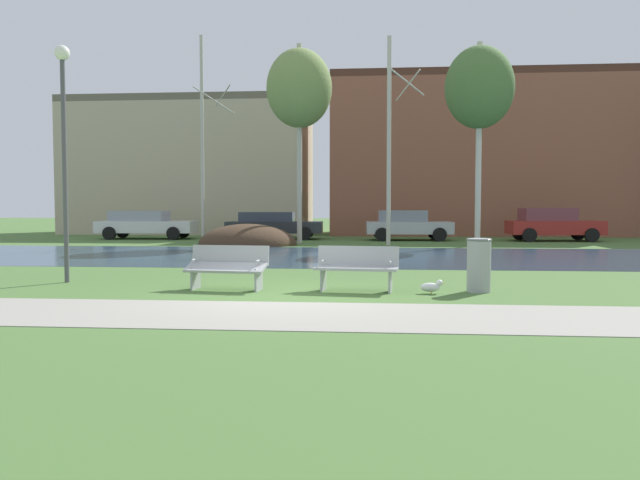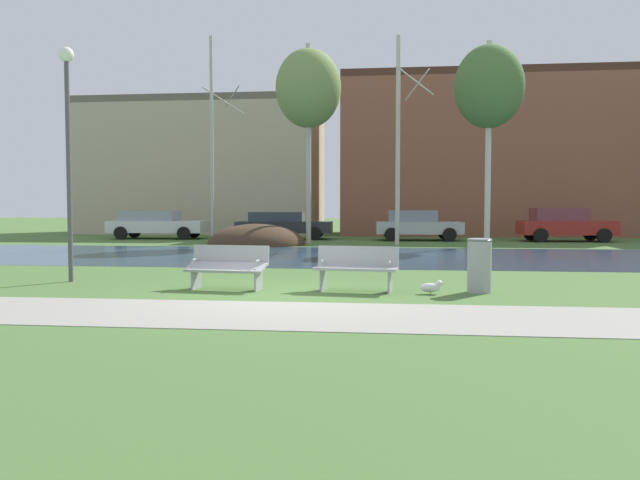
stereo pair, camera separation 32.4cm
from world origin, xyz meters
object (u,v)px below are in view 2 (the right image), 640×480
at_px(streetlamp, 68,125).
at_px(parked_sedan_second_dark, 283,224).
at_px(parked_hatch_third_silver, 417,225).
at_px(bench_left, 228,266).
at_px(seagull, 431,287).
at_px(parked_wagon_fourth_red, 564,224).
at_px(parked_van_nearest_white, 156,224).
at_px(trash_bin, 479,265).
at_px(bench_right, 356,267).

bearing_deg(streetlamp, parked_sedan_second_dark, 84.90).
bearing_deg(parked_hatch_third_silver, bench_left, -103.66).
distance_m(seagull, parked_wagon_fourth_red, 19.74).
height_order(parked_van_nearest_white, parked_wagon_fourth_red, parked_wagon_fourth_red).
bearing_deg(parked_wagon_fourth_red, seagull, -111.44).
distance_m(bench_left, parked_hatch_third_silver, 18.70).
distance_m(trash_bin, parked_van_nearest_white, 22.63).
xyz_separation_m(trash_bin, parked_sedan_second_dark, (-7.06, 18.51, 0.19)).
bearing_deg(streetlamp, bench_right, -7.71).
bearing_deg(parked_van_nearest_white, bench_left, -64.96).
height_order(seagull, parked_sedan_second_dark, parked_sedan_second_dark).
bearing_deg(parked_van_nearest_white, parked_wagon_fourth_red, -0.51).
height_order(seagull, parked_hatch_third_silver, parked_hatch_third_silver).
height_order(bench_left, streetlamp, streetlamp).
distance_m(parked_hatch_third_silver, parked_wagon_fourth_red, 6.78).
height_order(streetlamp, parked_wagon_fourth_red, streetlamp).
relative_size(seagull, parked_hatch_third_silver, 0.11).
bearing_deg(streetlamp, bench_left, -12.84).
bearing_deg(parked_hatch_third_silver, parked_sedan_second_dark, 175.95).
bearing_deg(trash_bin, parked_sedan_second_dark, 110.88).
bearing_deg(bench_left, trash_bin, 1.39).
bearing_deg(parked_van_nearest_white, seagull, -55.93).
bearing_deg(parked_hatch_third_silver, bench_right, -95.83).
xyz_separation_m(seagull, parked_van_nearest_white, (-12.54, 18.54, 0.62)).
xyz_separation_m(seagull, parked_sedan_second_dark, (-6.14, 18.86, 0.59)).
xyz_separation_m(parked_hatch_third_silver, parked_wagon_fourth_red, (6.78, -0.03, 0.05)).
xyz_separation_m(bench_left, parked_sedan_second_dark, (-2.16, 18.63, 0.26)).
bearing_deg(seagull, trash_bin, 20.36).
relative_size(parked_sedan_second_dark, parked_hatch_third_silver, 1.16).
distance_m(bench_left, bench_right, 2.56).
xyz_separation_m(trash_bin, seagull, (-0.93, -0.34, -0.40)).
bearing_deg(seagull, parked_wagon_fourth_red, 68.56).
distance_m(bench_left, streetlamp, 4.84).
bearing_deg(bench_right, parked_wagon_fourth_red, 64.55).
height_order(parked_van_nearest_white, parked_hatch_third_silver, parked_hatch_third_silver).
distance_m(bench_right, parked_wagon_fourth_red, 20.09).
bearing_deg(bench_left, parked_wagon_fourth_red, 58.32).
height_order(bench_right, parked_van_nearest_white, parked_van_nearest_white).
distance_m(bench_right, parked_van_nearest_white, 21.42).
height_order(bench_left, parked_sedan_second_dark, parked_sedan_second_dark).
distance_m(parked_sedan_second_dark, parked_hatch_third_silver, 6.59).
height_order(bench_right, seagull, bench_right).
relative_size(trash_bin, parked_sedan_second_dark, 0.22).
xyz_separation_m(bench_left, seagull, (3.98, -0.22, -0.34)).
distance_m(streetlamp, parked_wagon_fourth_red, 22.99).
xyz_separation_m(streetlamp, parked_van_nearest_white, (-4.81, 17.46, -2.66)).
bearing_deg(parked_sedan_second_dark, trash_bin, -69.12).
bearing_deg(parked_wagon_fourth_red, streetlamp, -130.83).
distance_m(bench_left, seagull, 4.00).
height_order(bench_left, parked_hatch_third_silver, parked_hatch_third_silver).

